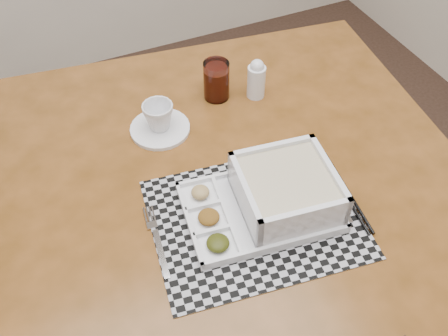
{
  "coord_description": "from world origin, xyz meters",
  "views": [
    {
      "loc": [
        0.52,
        0.07,
        1.67
      ],
      "look_at": [
        0.81,
        0.72,
        0.89
      ],
      "focal_mm": 40.0,
      "sensor_mm": 36.0,
      "label": 1
    }
  ],
  "objects": [
    {
      "name": "cup",
      "position": [
        0.74,
        0.97,
        0.86
      ],
      "size": [
        0.09,
        0.09,
        0.07
      ],
      "primitive_type": "imported",
      "rotation": [
        0.0,
        0.0,
        0.12
      ],
      "color": "white",
      "rests_on": "saucer"
    },
    {
      "name": "fork",
      "position": [
        0.62,
        0.66,
        0.82
      ],
      "size": [
        0.04,
        0.19,
        0.0
      ],
      "color": "silver",
      "rests_on": "placemat"
    },
    {
      "name": "spoon",
      "position": [
        1.03,
        0.66,
        0.82
      ],
      "size": [
        0.04,
        0.18,
        0.01
      ],
      "color": "silver",
      "rests_on": "placemat"
    },
    {
      "name": "placemat",
      "position": [
        0.84,
        0.62,
        0.81
      ],
      "size": [
        0.48,
        0.4,
        0.0
      ],
      "primitive_type": "cube",
      "rotation": [
        0.0,
        0.0,
        -0.13
      ],
      "color": "#99989F",
      "rests_on": "dining_table"
    },
    {
      "name": "dining_table",
      "position": [
        0.85,
        0.75,
        0.73
      ],
      "size": [
        1.21,
        1.21,
        0.81
      ],
      "color": "#4A2C0D",
      "rests_on": "ground"
    },
    {
      "name": "juice_glass",
      "position": [
        0.92,
        1.03,
        0.86
      ],
      "size": [
        0.07,
        0.07,
        0.11
      ],
      "color": "white",
      "rests_on": "dining_table"
    },
    {
      "name": "serving_tray",
      "position": [
        0.89,
        0.63,
        0.85
      ],
      "size": [
        0.35,
        0.26,
        0.1
      ],
      "color": "white",
      "rests_on": "placemat"
    },
    {
      "name": "saucer",
      "position": [
        0.74,
        0.97,
        0.82
      ],
      "size": [
        0.15,
        0.15,
        0.01
      ],
      "primitive_type": "cylinder",
      "color": "white",
      "rests_on": "dining_table"
    },
    {
      "name": "creamer_bottle",
      "position": [
        1.02,
        0.99,
        0.87
      ],
      "size": [
        0.05,
        0.05,
        0.11
      ],
      "color": "white",
      "rests_on": "dining_table"
    },
    {
      "name": "chopsticks",
      "position": [
        1.05,
        0.61,
        0.82
      ],
      "size": [
        0.05,
        0.24,
        0.01
      ],
      "color": "black",
      "rests_on": "placemat"
    }
  ]
}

